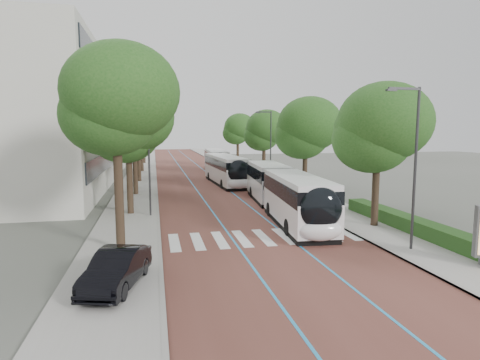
# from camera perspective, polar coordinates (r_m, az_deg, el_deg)

# --- Properties ---
(ground) EXTENTS (160.00, 160.00, 0.00)m
(ground) POSITION_cam_1_polar(r_m,az_deg,el_deg) (22.01, 3.55, -8.88)
(ground) COLOR #51544C
(ground) RESTS_ON ground
(road) EXTENTS (11.00, 140.00, 0.02)m
(road) POSITION_cam_1_polar(r_m,az_deg,el_deg) (60.94, -6.66, 1.35)
(road) COLOR brown
(road) RESTS_ON ground
(sidewalk_left) EXTENTS (4.00, 140.00, 0.12)m
(sidewalk_left) POSITION_cam_1_polar(r_m,az_deg,el_deg) (60.69, -13.72, 1.21)
(sidewalk_left) COLOR gray
(sidewalk_left) RESTS_ON ground
(sidewalk_right) EXTENTS (4.00, 140.00, 0.12)m
(sidewalk_right) POSITION_cam_1_polar(r_m,az_deg,el_deg) (62.10, 0.25, 1.55)
(sidewalk_right) COLOR gray
(sidewalk_right) RESTS_ON ground
(kerb_left) EXTENTS (0.20, 140.00, 0.14)m
(kerb_left) POSITION_cam_1_polar(r_m,az_deg,el_deg) (60.66, -11.93, 1.26)
(kerb_left) COLOR gray
(kerb_left) RESTS_ON ground
(kerb_right) EXTENTS (0.20, 140.00, 0.14)m
(kerb_right) POSITION_cam_1_polar(r_m,az_deg,el_deg) (61.72, -1.47, 1.51)
(kerb_right) COLOR gray
(kerb_right) RESTS_ON ground
(zebra_crossing) EXTENTS (10.55, 3.60, 0.01)m
(zebra_crossing) POSITION_cam_1_polar(r_m,az_deg,el_deg) (22.99, 3.36, -8.12)
(zebra_crossing) COLOR silver
(zebra_crossing) RESTS_ON ground
(lane_line_left) EXTENTS (0.12, 126.00, 0.01)m
(lane_line_left) POSITION_cam_1_polar(r_m,az_deg,el_deg) (60.81, -8.16, 1.32)
(lane_line_left) COLOR #2890CB
(lane_line_left) RESTS_ON road
(lane_line_right) EXTENTS (0.12, 126.00, 0.01)m
(lane_line_right) POSITION_cam_1_polar(r_m,az_deg,el_deg) (61.11, -5.16, 1.39)
(lane_line_right) COLOR #2890CB
(lane_line_right) RESTS_ON road
(office_building) EXTENTS (18.11, 40.00, 14.00)m
(office_building) POSITION_cam_1_polar(r_m,az_deg,el_deg) (50.28, -28.21, 7.33)
(office_building) COLOR #BAB8AC
(office_building) RESTS_ON ground
(hedge) EXTENTS (1.20, 14.00, 0.80)m
(hedge) POSITION_cam_1_polar(r_m,az_deg,el_deg) (25.81, 23.52, -5.89)
(hedge) COLOR #204A19
(hedge) RESTS_ON sidewalk_right
(streetlight_near) EXTENTS (1.82, 0.20, 8.00)m
(streetlight_near) POSITION_cam_1_polar(r_m,az_deg,el_deg) (21.36, 23.34, 3.20)
(streetlight_near) COLOR #313134
(streetlight_near) RESTS_ON sidewalk_right
(streetlight_far) EXTENTS (1.82, 0.20, 8.00)m
(streetlight_far) POSITION_cam_1_polar(r_m,az_deg,el_deg) (44.16, 4.17, 5.47)
(streetlight_far) COLOR #313134
(streetlight_far) RESTS_ON sidewalk_right
(lamp_post_left) EXTENTS (0.14, 0.14, 8.00)m
(lamp_post_left) POSITION_cam_1_polar(r_m,az_deg,el_deg) (28.43, -12.81, 3.02)
(lamp_post_left) COLOR #313134
(lamp_post_left) RESTS_ON sidewalk_left
(trees_left) EXTENTS (6.49, 60.65, 9.75)m
(trees_left) POSITION_cam_1_polar(r_m,az_deg,el_deg) (45.20, -14.48, 7.91)
(trees_left) COLOR black
(trees_left) RESTS_ON ground
(trees_right) EXTENTS (5.79, 47.38, 8.48)m
(trees_right) POSITION_cam_1_polar(r_m,az_deg,el_deg) (42.13, 6.54, 6.90)
(trees_right) COLOR black
(trees_right) RESTS_ON ground
(lead_bus) EXTENTS (4.04, 18.54, 3.20)m
(lead_bus) POSITION_cam_1_polar(r_m,az_deg,el_deg) (29.24, 6.15, -1.66)
(lead_bus) COLOR black
(lead_bus) RESTS_ON ground
(bus_queued_0) EXTENTS (3.13, 12.51, 3.20)m
(bus_queued_0) POSITION_cam_1_polar(r_m,az_deg,el_deg) (44.80, -1.96, 1.41)
(bus_queued_0) COLOR silver
(bus_queued_0) RESTS_ON ground
(bus_queued_1) EXTENTS (3.14, 12.51, 3.20)m
(bus_queued_1) POSITION_cam_1_polar(r_m,az_deg,el_deg) (58.37, -3.38, 2.72)
(bus_queued_1) COLOR silver
(bus_queued_1) RESTS_ON ground
(parked_car) EXTENTS (2.60, 4.58, 1.43)m
(parked_car) POSITION_cam_1_polar(r_m,az_deg,el_deg) (16.24, -17.13, -11.97)
(parked_car) COLOR black
(parked_car) RESTS_ON sidewalk_left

